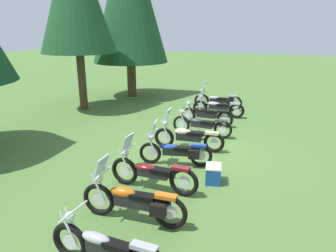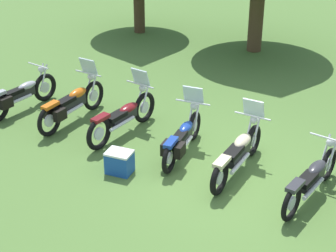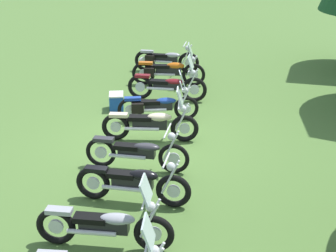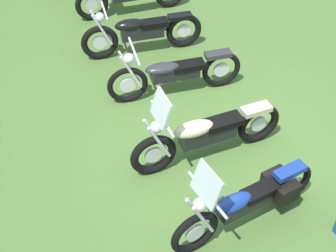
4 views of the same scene
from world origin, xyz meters
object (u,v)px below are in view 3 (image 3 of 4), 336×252
Objects in this scene: motorcycle_4 at (151,123)px; picnic_cooler at (116,101)px; motorcycle_0 at (165,59)px; motorcycle_1 at (168,71)px; motorcycle_5 at (137,152)px; dropped_helmet at (143,61)px; motorcycle_7 at (106,225)px; motorcycle_6 at (134,183)px; motorcycle_3 at (157,105)px; motorcycle_2 at (168,85)px.

motorcycle_4 is 2.38m from picnic_cooler.
motorcycle_0 is 1.47m from motorcycle_1.
motorcycle_5 reaches higher than picnic_cooler.
dropped_helmet is (-6.42, -1.57, -0.32)m from motorcycle_4.
motorcycle_1 is 8.66m from motorcycle_7.
motorcycle_0 is 8.66m from motorcycle_6.
motorcycle_4 is 6.61m from dropped_helmet.
motorcycle_4 is at bearing -99.47° from motorcycle_3.
motorcycle_4 is (4.28, 0.30, -0.02)m from motorcycle_1.
dropped_helmet is (-9.31, -1.78, -0.30)m from motorcycle_6.
motorcycle_2 is 2.90m from motorcycle_4.
motorcycle_1 reaches higher than motorcycle_7.
motorcycle_7 is 8.11× the size of dropped_helmet.
motorcycle_4 is at bearing 91.13° from motorcycle_5.
motorcycle_2 is 7.27m from motorcycle_7.
motorcycle_7 is at bearing -91.90° from motorcycle_1.
motorcycle_4 reaches higher than motorcycle_0.
motorcycle_3 is 5.35m from dropped_helmet.
motorcycle_5 is at bearing -91.54° from motorcycle_1.
motorcycle_1 is 1.10× the size of motorcycle_3.
motorcycle_5 is at bearing -101.92° from motorcycle_3.
motorcycle_0 is at bearing 53.70° from dropped_helmet.
dropped_helmet is at bearing 96.78° from motorcycle_7.
motorcycle_6 is at bearing -83.81° from motorcycle_0.
motorcycle_1 is at bearing 80.17° from motorcycle_3.
motorcycle_2 is (2.82, 0.55, 0.03)m from motorcycle_0.
motorcycle_5 is (7.26, 0.61, -0.01)m from motorcycle_0.
dropped_helmet is at bearing 102.42° from motorcycle_5.
motorcycle_0 is at bearing 82.94° from motorcycle_3.
motorcycle_4 is 4.00× the size of picnic_cooler.
motorcycle_6 is 1.48m from motorcycle_7.
motorcycle_2 is 1.00× the size of motorcycle_7.
motorcycle_7 reaches higher than motorcycle_6.
motorcycle_6 is (7.18, 0.52, -0.04)m from motorcycle_1.
motorcycle_3 is 0.93× the size of motorcycle_6.
motorcycle_6 reaches higher than dropped_helmet.
motorcycle_0 reaches higher than motorcycle_5.
motorcycle_1 is at bearing 95.97° from motorcycle_6.
motorcycle_5 reaches higher than dropped_helmet.
motorcycle_3 is 1.45m from picnic_cooler.
motorcycle_3 is at bearing 16.00° from dropped_helmet.
motorcycle_0 is 7.75× the size of dropped_helmet.
motorcycle_3 is (3.00, 0.21, -0.04)m from motorcycle_1.
motorcycle_1 is 3.97× the size of picnic_cooler.
motorcycle_6 is 5.09m from picnic_cooler.
motorcycle_4 reaches higher than motorcycle_6.
motorcycle_1 is 1.00× the size of motorcycle_7.
motorcycle_5 is (2.83, 0.09, -0.01)m from motorcycle_3.
motorcycle_2 reaches higher than picnic_cooler.
motorcycle_7 is at bearing -85.35° from motorcycle_0.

